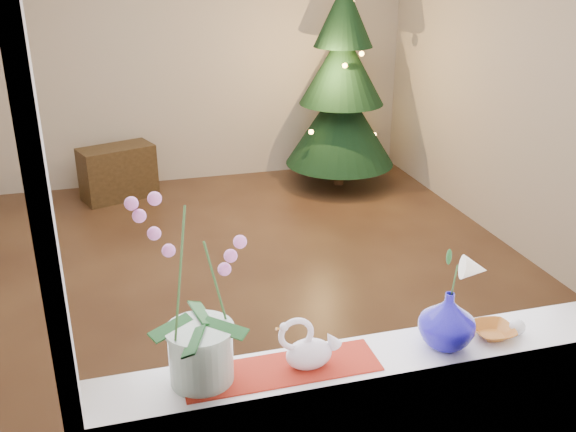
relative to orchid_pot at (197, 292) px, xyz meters
name	(u,v)px	position (x,y,z in m)	size (l,w,h in m)	color
ground	(249,281)	(0.66, 2.35, -1.27)	(5.00, 5.00, 0.00)	#311D14
wall_back	(193,52)	(0.66, 4.85, 0.08)	(4.50, 0.10, 2.70)	#BDB2A6
wall_front	(404,264)	(0.66, -0.15, 0.08)	(4.50, 0.10, 2.70)	#BDB2A6
wall_right	(534,86)	(2.91, 2.35, 0.08)	(0.10, 5.00, 2.70)	#BDB2A6
windowsill	(381,358)	(0.66, -0.02, -0.37)	(2.20, 0.26, 0.04)	white
window_frame	(408,159)	(0.66, -0.12, 0.43)	(2.22, 0.06, 1.60)	white
runner	(282,369)	(0.28, -0.02, -0.35)	(0.70, 0.20, 0.01)	maroon
orchid_pot	(197,292)	(0.00, 0.00, 0.00)	(0.24, 0.24, 0.70)	beige
swan	(309,343)	(0.38, -0.03, -0.25)	(0.23, 0.11, 0.20)	silver
blue_vase	(448,316)	(0.91, -0.03, -0.22)	(0.24, 0.24, 0.25)	#0D0775
lily	(454,262)	(0.91, -0.03, 0.00)	(0.14, 0.08, 0.19)	white
paperweight	(517,327)	(1.22, -0.04, -0.32)	(0.06, 0.06, 0.06)	silver
amber_dish	(493,332)	(1.12, -0.03, -0.33)	(0.14, 0.14, 0.03)	#965116
xmas_tree	(342,87)	(2.05, 4.24, -0.24)	(1.13, 1.13, 2.06)	black
side_table	(118,172)	(-0.21, 4.45, -1.00)	(0.71, 0.35, 0.53)	black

